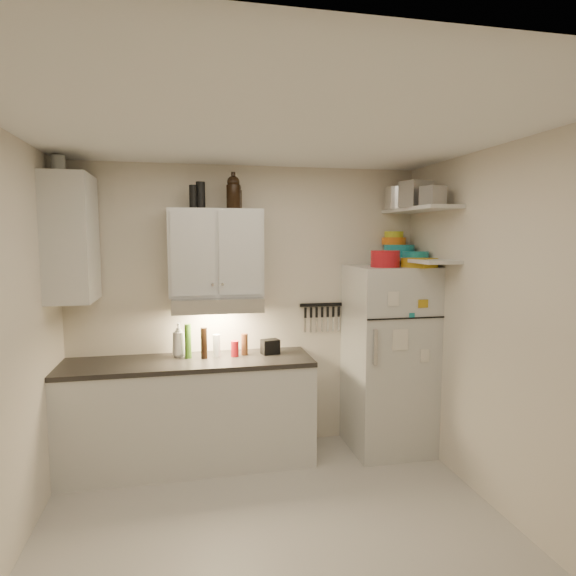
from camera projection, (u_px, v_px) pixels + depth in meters
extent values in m
cube|color=#B7B2A9|center=(279.00, 541.00, 3.13)|extent=(3.20, 3.00, 0.02)
cube|color=white|center=(278.00, 127.00, 2.85)|extent=(3.20, 3.00, 0.02)
cube|color=beige|center=(248.00, 309.00, 4.46)|extent=(3.20, 0.02, 2.60)
cube|color=beige|center=(507.00, 333.00, 3.32)|extent=(0.02, 3.00, 2.60)
cube|color=silver|center=(190.00, 415.00, 4.13)|extent=(2.10, 0.60, 0.88)
cube|color=black|center=(189.00, 362.00, 4.08)|extent=(2.10, 0.62, 0.04)
cube|color=silver|center=(216.00, 253.00, 4.17)|extent=(0.80, 0.33, 0.75)
cube|color=silver|center=(71.00, 238.00, 3.79)|extent=(0.33, 0.55, 1.00)
cube|color=silver|center=(217.00, 303.00, 4.15)|extent=(0.76, 0.46, 0.12)
cube|color=silver|center=(388.00, 358.00, 4.42)|extent=(0.70, 0.68, 1.70)
cube|color=silver|center=(420.00, 209.00, 4.19)|extent=(0.30, 0.95, 0.03)
cube|color=silver|center=(418.00, 260.00, 4.24)|extent=(0.30, 0.95, 0.03)
cube|color=black|center=(321.00, 305.00, 4.57)|extent=(0.42, 0.02, 0.03)
cylinder|color=#AA131B|center=(385.00, 259.00, 4.17)|extent=(0.26, 0.26, 0.15)
cube|color=#B38C16|center=(419.00, 263.00, 4.12)|extent=(0.28, 0.30, 0.08)
cylinder|color=silver|center=(393.00, 260.00, 4.26)|extent=(0.07, 0.07, 0.11)
cylinder|color=silver|center=(400.00, 198.00, 4.44)|extent=(0.29, 0.29, 0.20)
cube|color=#AAAAAD|center=(416.00, 194.00, 4.10)|extent=(0.26, 0.24, 0.22)
cube|color=#AAAAAD|center=(433.00, 196.00, 3.88)|extent=(0.19, 0.19, 0.15)
cylinder|color=teal|center=(399.00, 251.00, 4.54)|extent=(0.28, 0.28, 0.11)
cylinder|color=orange|center=(394.00, 241.00, 4.58)|extent=(0.23, 0.23, 0.07)
cylinder|color=#B1BA20|center=(394.00, 234.00, 4.57)|extent=(0.18, 0.18, 0.06)
cylinder|color=teal|center=(415.00, 255.00, 4.30)|extent=(0.23, 0.23, 0.06)
cylinder|color=black|center=(201.00, 195.00, 4.07)|extent=(0.08, 0.08, 0.22)
cylinder|color=black|center=(193.00, 197.00, 4.05)|extent=(0.08, 0.08, 0.20)
cylinder|color=silver|center=(58.00, 164.00, 3.71)|extent=(0.13, 0.13, 0.14)
imported|color=silver|center=(179.00, 338.00, 4.19)|extent=(0.13, 0.14, 0.33)
cylinder|color=brown|center=(245.00, 344.00, 4.26)|extent=(0.07, 0.07, 0.19)
cylinder|color=#3E741D|center=(188.00, 341.00, 4.14)|extent=(0.06, 0.06, 0.30)
cylinder|color=black|center=(204.00, 343.00, 4.12)|extent=(0.06, 0.06, 0.27)
cylinder|color=silver|center=(217.00, 345.00, 4.20)|extent=(0.07, 0.07, 0.19)
cylinder|color=#AA131B|center=(235.00, 349.00, 4.20)|extent=(0.07, 0.07, 0.14)
cube|color=black|center=(270.00, 347.00, 4.30)|extent=(0.17, 0.14, 0.13)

